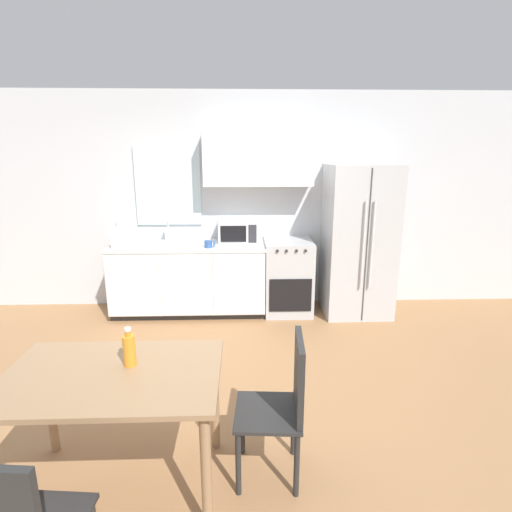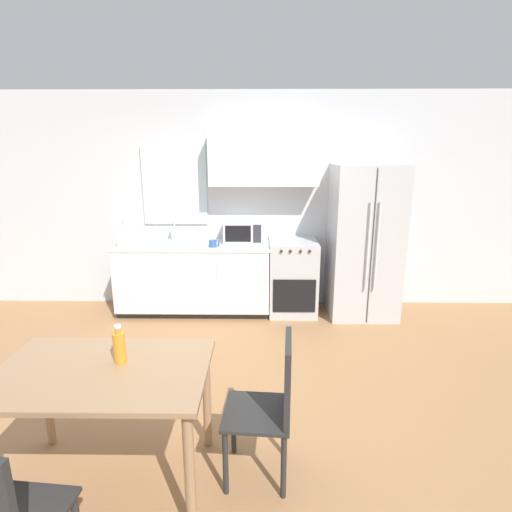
% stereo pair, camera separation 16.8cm
% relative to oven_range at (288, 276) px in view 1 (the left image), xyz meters
% --- Properties ---
extents(ground_plane, '(12.00, 12.00, 0.00)m').
position_rel_oven_range_xyz_m(ground_plane, '(-0.70, -1.75, -0.46)').
color(ground_plane, '#9E7047').
extents(wall_back, '(12.00, 0.38, 2.70)m').
position_rel_oven_range_xyz_m(wall_back, '(-0.67, 0.32, 0.96)').
color(wall_back, silver).
rests_on(wall_back, ground_plane).
extents(kitchen_counter, '(1.88, 0.66, 0.88)m').
position_rel_oven_range_xyz_m(kitchen_counter, '(-1.23, -0.01, -0.01)').
color(kitchen_counter, '#333333').
rests_on(kitchen_counter, ground_plane).
extents(oven_range, '(0.58, 0.65, 0.92)m').
position_rel_oven_range_xyz_m(oven_range, '(0.00, 0.00, 0.00)').
color(oven_range, '#B7BABC').
rests_on(oven_range, ground_plane).
extents(refrigerator, '(0.80, 0.76, 1.84)m').
position_rel_oven_range_xyz_m(refrigerator, '(0.85, -0.04, 0.46)').
color(refrigerator, silver).
rests_on(refrigerator, ground_plane).
extents(kitchen_sink, '(0.67, 0.39, 0.28)m').
position_rel_oven_range_xyz_m(kitchen_sink, '(-1.49, 0.00, 0.44)').
color(kitchen_sink, '#B7BABC').
rests_on(kitchen_sink, kitchen_counter).
extents(microwave, '(0.48, 0.34, 0.27)m').
position_rel_oven_range_xyz_m(microwave, '(-0.62, 0.12, 0.56)').
color(microwave, silver).
rests_on(microwave, kitchen_counter).
extents(coffee_mug, '(0.13, 0.09, 0.09)m').
position_rel_oven_range_xyz_m(coffee_mug, '(-0.96, -0.17, 0.47)').
color(coffee_mug, '#335999').
rests_on(coffee_mug, kitchen_counter).
extents(grocery_bag_0, '(0.29, 0.26, 0.35)m').
position_rel_oven_range_xyz_m(grocery_bag_0, '(-1.98, -0.10, 0.57)').
color(grocery_bag_0, silver).
rests_on(grocery_bag_0, kitchen_counter).
extents(dining_table, '(1.21, 0.78, 0.77)m').
position_rel_oven_range_xyz_m(dining_table, '(-1.31, -2.75, 0.21)').
color(dining_table, '#997551').
rests_on(dining_table, ground_plane).
extents(dining_chair_side, '(0.43, 0.43, 0.93)m').
position_rel_oven_range_xyz_m(dining_chair_side, '(-0.32, -2.67, 0.08)').
color(dining_chair_side, '#282828').
rests_on(dining_chair_side, ground_plane).
extents(drink_bottle, '(0.07, 0.07, 0.23)m').
position_rel_oven_range_xyz_m(drink_bottle, '(-1.22, -2.67, 0.42)').
color(drink_bottle, orange).
rests_on(drink_bottle, dining_table).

